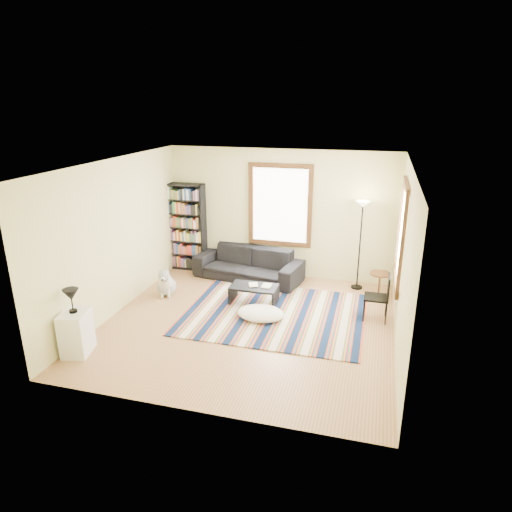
% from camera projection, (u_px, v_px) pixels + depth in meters
% --- Properties ---
extents(floor, '(5.00, 5.00, 0.10)m').
position_uv_depth(floor, '(249.00, 326.00, 8.12)').
color(floor, '#B77B53').
rests_on(floor, ground).
extents(ceiling, '(5.00, 5.00, 0.10)m').
position_uv_depth(ceiling, '(248.00, 161.00, 7.17)').
color(ceiling, white).
rests_on(ceiling, floor).
extents(wall_back, '(5.00, 0.10, 2.80)m').
position_uv_depth(wall_back, '(281.00, 214.00, 9.97)').
color(wall_back, beige).
rests_on(wall_back, floor).
extents(wall_front, '(5.00, 0.10, 2.80)m').
position_uv_depth(wall_front, '(187.00, 314.00, 5.32)').
color(wall_front, beige).
rests_on(wall_front, floor).
extents(wall_left, '(0.10, 5.00, 2.80)m').
position_uv_depth(wall_left, '(114.00, 237.00, 8.28)').
color(wall_left, beige).
rests_on(wall_left, floor).
extents(wall_right, '(0.10, 5.00, 2.80)m').
position_uv_depth(wall_right, '(407.00, 262.00, 7.01)').
color(wall_right, beige).
rests_on(wall_right, floor).
extents(window_back, '(1.20, 0.06, 1.60)m').
position_uv_depth(window_back, '(280.00, 205.00, 9.83)').
color(window_back, white).
rests_on(window_back, wall_back).
extents(window_right, '(0.06, 1.20, 1.60)m').
position_uv_depth(window_right, '(402.00, 235.00, 7.69)').
color(window_right, white).
rests_on(window_right, wall_right).
extents(rug, '(3.26, 2.61, 0.02)m').
position_uv_depth(rug, '(274.00, 314.00, 8.44)').
color(rug, '#0C1D3D').
rests_on(rug, floor).
extents(sofa, '(2.48, 1.33, 0.69)m').
position_uv_depth(sofa, '(248.00, 264.00, 10.01)').
color(sofa, black).
rests_on(sofa, floor).
extents(bookshelf, '(0.90, 0.30, 2.00)m').
position_uv_depth(bookshelf, '(186.00, 227.00, 10.43)').
color(bookshelf, black).
rests_on(bookshelf, floor).
extents(coffee_table, '(0.98, 0.67, 0.36)m').
position_uv_depth(coffee_table, '(254.00, 295.00, 8.85)').
color(coffee_table, black).
rests_on(coffee_table, floor).
extents(book_a, '(0.27, 0.23, 0.02)m').
position_uv_depth(book_a, '(249.00, 285.00, 8.81)').
color(book_a, beige).
rests_on(book_a, coffee_table).
extents(book_b, '(0.24, 0.18, 0.02)m').
position_uv_depth(book_b, '(262.00, 285.00, 8.79)').
color(book_b, beige).
rests_on(book_b, coffee_table).
extents(floor_cushion, '(1.01, 0.86, 0.21)m').
position_uv_depth(floor_cushion, '(261.00, 313.00, 8.24)').
color(floor_cushion, silver).
rests_on(floor_cushion, floor).
extents(floor_lamp, '(0.33, 0.33, 1.86)m').
position_uv_depth(floor_lamp, '(360.00, 246.00, 9.32)').
color(floor_lamp, black).
rests_on(floor_lamp, floor).
extents(side_table, '(0.49, 0.49, 0.54)m').
position_uv_depth(side_table, '(379.00, 286.00, 9.03)').
color(side_table, '#4A2C12').
rests_on(side_table, floor).
extents(folding_chair, '(0.42, 0.40, 0.86)m').
position_uv_depth(folding_chair, '(376.00, 297.00, 8.11)').
color(folding_chair, black).
rests_on(folding_chair, floor).
extents(white_cabinet, '(0.48, 0.57, 0.70)m').
position_uv_depth(white_cabinet, '(76.00, 333.00, 7.05)').
color(white_cabinet, white).
rests_on(white_cabinet, floor).
extents(table_lamp, '(0.26, 0.26, 0.38)m').
position_uv_depth(table_lamp, '(72.00, 301.00, 6.88)').
color(table_lamp, black).
rests_on(table_lamp, white_cabinet).
extents(dog, '(0.56, 0.68, 0.59)m').
position_uv_depth(dog, '(166.00, 281.00, 9.20)').
color(dog, silver).
rests_on(dog, floor).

